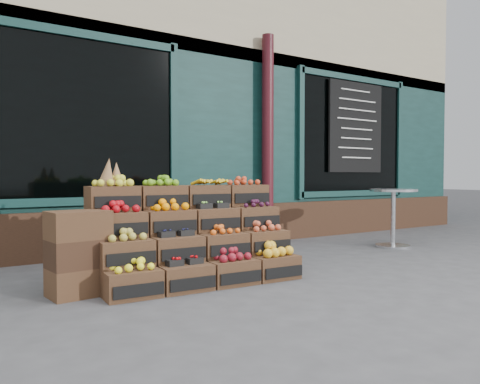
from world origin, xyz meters
TOP-DOWN VIEW (x-y plane):
  - ground at (0.00, 0.00)m, footprint 60.00×60.00m
  - shop_facade at (0.00, 5.11)m, footprint 12.00×6.24m
  - crate_display at (-1.00, 0.38)m, footprint 1.97×1.04m
  - spare_crates at (-2.10, 0.34)m, footprint 0.53×0.39m
  - bistro_table at (2.42, 0.65)m, footprint 0.67×0.67m
  - shopkeeper at (-1.70, 2.93)m, footprint 0.80×0.56m

SIDE VIEW (x-z plane):
  - ground at x=0.00m, z-range 0.00..0.00m
  - spare_crates at x=-2.10m, z-range 0.00..0.74m
  - crate_display at x=-1.00m, z-range -0.23..0.98m
  - bistro_table at x=2.42m, z-range 0.10..0.95m
  - shopkeeper at x=-1.70m, z-range 0.00..2.09m
  - shop_facade at x=0.00m, z-range 0.00..4.80m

